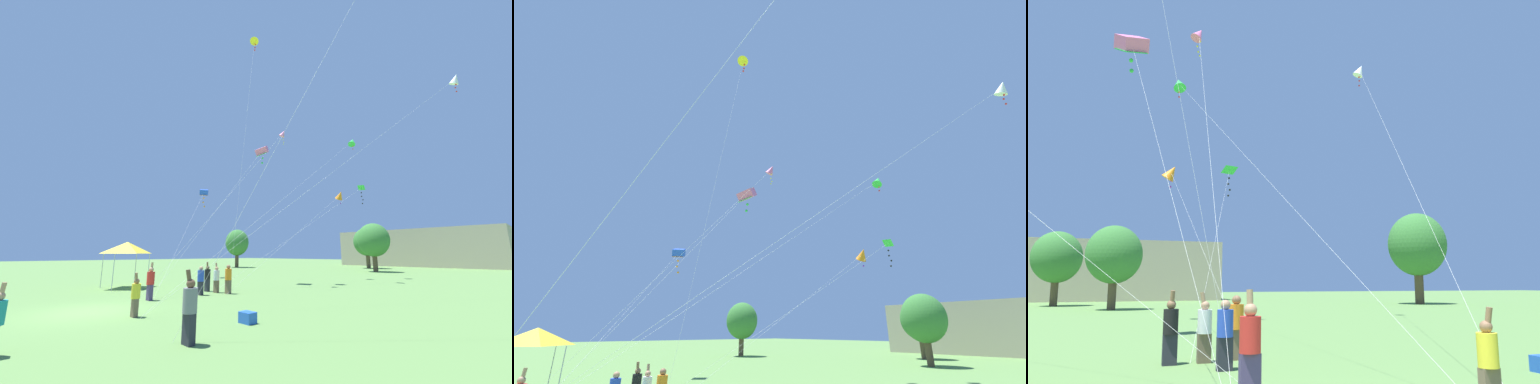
# 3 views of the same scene
# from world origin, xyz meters

# --- Properties ---
(distant_building) EXTENTS (28.84, 8.16, 7.11)m
(distant_building) POSITION_xyz_m (-4.80, 59.23, 3.56)
(distant_building) COLOR tan
(distant_building) RESTS_ON ground
(tree_far_left) EXTENTS (6.10, 5.49, 9.20)m
(tree_far_left) POSITION_xyz_m (26.17, 37.76, 5.95)
(tree_far_left) COLOR brown
(tree_far_left) RESTS_ON ground
(tree_far_right) EXTENTS (4.43, 3.99, 6.68)m
(tree_far_right) POSITION_xyz_m (-3.30, 36.30, 4.32)
(tree_far_right) COLOR brown
(tree_far_right) RESTS_ON ground
(tree_far_centre) EXTENTS (4.55, 4.09, 6.86)m
(tree_far_centre) POSITION_xyz_m (-8.24, 44.80, 4.43)
(tree_far_centre) COLOR brown
(tree_far_centre) RESTS_ON ground
(person_white_shirt) EXTENTS (0.38, 0.38, 1.87)m
(person_white_shirt) POSITION_xyz_m (-1.17, 7.68, 0.91)
(person_white_shirt) COLOR brown
(person_white_shirt) RESTS_ON ground
(person_red_shirt) EXTENTS (0.41, 0.41, 1.99)m
(person_red_shirt) POSITION_xyz_m (-1.12, 3.23, 0.96)
(person_red_shirt) COLOR #473860
(person_red_shirt) RESTS_ON ground
(person_black_shirt) EXTENTS (0.39, 0.39, 1.92)m
(person_black_shirt) POSITION_xyz_m (-2.08, 7.60, 0.93)
(person_black_shirt) COLOR #282833
(person_black_shirt) RESTS_ON ground
(person_orange_shirt) EXTENTS (0.42, 0.42, 1.76)m
(person_orange_shirt) POSITION_xyz_m (-0.23, 7.91, 0.95)
(person_orange_shirt) COLOR brown
(person_orange_shirt) RESTS_ON ground
(person_blue_shirt) EXTENTS (0.40, 0.40, 1.69)m
(person_blue_shirt) POSITION_xyz_m (-0.91, 6.31, 0.91)
(person_blue_shirt) COLOR #282833
(person_blue_shirt) RESTS_ON ground
(person_yellow_shirt) EXTENTS (0.35, 0.35, 1.71)m
(person_yellow_shirt) POSITION_xyz_m (2.46, 1.03, 0.82)
(person_yellow_shirt) COLOR brown
(person_yellow_shirt) RESTS_ON ground
(kite_green_delta_0) EXTENTS (4.63, 14.18, 8.86)m
(kite_green_delta_0) POSITION_xyz_m (2.57, 21.36, 8.39)
(kite_green_delta_0) COLOR silver
(kite_green_delta_0) RESTS_ON ground
(kite_orange_diamond_1) EXTENTS (1.37, 15.98, 9.11)m
(kite_orange_diamond_1) POSITION_xyz_m (-0.54, 22.94, 8.46)
(kite_orange_diamond_1) COLOR silver
(kite_orange_diamond_1) RESTS_ON ground
(kite_pink_diamond_3) EXTENTS (1.32, 11.56, 13.15)m
(kite_pink_diamond_3) POSITION_xyz_m (-0.60, 13.94, 12.68)
(kite_pink_diamond_3) COLOR silver
(kite_pink_diamond_3) RESTS_ON ground
(kite_pink_box_4) EXTENTS (2.50, 11.49, 12.50)m
(kite_pink_box_4) POSITION_xyz_m (-3.34, 14.12, 11.85)
(kite_pink_box_4) COLOR silver
(kite_pink_box_4) RESTS_ON ground
(kite_white_diamond_5) EXTENTS (8.54, 20.38, 16.25)m
(kite_white_diamond_5) POSITION_xyz_m (11.00, 20.99, 15.69)
(kite_white_diamond_5) COLOR silver
(kite_white_diamond_5) RESTS_ON ground
(kite_green_diamond_8) EXTENTS (3.03, 24.84, 15.74)m
(kite_green_diamond_8) POSITION_xyz_m (0.01, 25.46, 15.03)
(kite_green_diamond_8) COLOR silver
(kite_green_diamond_8) RESTS_ON ground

